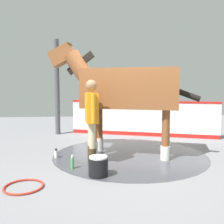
# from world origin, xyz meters

# --- Properties ---
(ground_plane) EXTENTS (16.00, 16.00, 0.02)m
(ground_plane) POSITION_xyz_m (0.00, 0.00, -0.01)
(ground_plane) COLOR gray
(wet_patch) EXTENTS (3.45, 3.45, 0.00)m
(wet_patch) POSITION_xyz_m (-0.36, 0.05, 0.00)
(wet_patch) COLOR #42444C
(wet_patch) RESTS_ON ground
(barrier_wall) EXTENTS (1.57, 4.41, 1.11)m
(barrier_wall) POSITION_xyz_m (-2.52, 0.78, 0.51)
(barrier_wall) COLOR white
(barrier_wall) RESTS_ON ground
(roof_post_near) EXTENTS (0.16, 0.16, 3.05)m
(roof_post_near) POSITION_xyz_m (-3.05, -1.91, 1.52)
(roof_post_near) COLOR #4C4C51
(roof_post_near) RESTS_ON ground
(horse) EXTENTS (1.50, 3.31, 2.56)m
(horse) POSITION_xyz_m (-0.40, -0.07, 1.46)
(horse) COLOR brown
(horse) RESTS_ON ground
(handler) EXTENTS (0.67, 0.27, 1.67)m
(handler) POSITION_xyz_m (0.20, -0.82, 0.96)
(handler) COLOR #47331E
(handler) RESTS_ON ground
(wash_bucket) EXTENTS (0.34, 0.34, 0.35)m
(wash_bucket) POSITION_xyz_m (0.94, -0.71, 0.17)
(wash_bucket) COLOR black
(wash_bucket) RESTS_ON ground
(bottle_shampoo) EXTENTS (0.08, 0.08, 0.20)m
(bottle_shampoo) POSITION_xyz_m (-0.24, -1.59, 0.09)
(bottle_shampoo) COLOR white
(bottle_shampoo) RESTS_ON ground
(bottle_spray) EXTENTS (0.06, 0.06, 0.26)m
(bottle_spray) POSITION_xyz_m (0.52, -1.19, 0.12)
(bottle_spray) COLOR #4CA559
(bottle_spray) RESTS_ON ground
(hose_coil) EXTENTS (0.60, 0.60, 0.03)m
(hose_coil) POSITION_xyz_m (1.35, -1.86, 0.02)
(hose_coil) COLOR #B72D1E
(hose_coil) RESTS_ON ground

